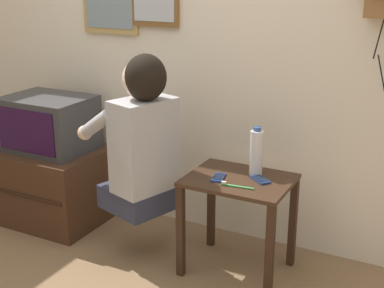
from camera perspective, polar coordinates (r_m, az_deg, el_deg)
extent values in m
cube|color=silver|center=(3.34, 1.11, 11.61)|extent=(6.80, 0.05, 2.55)
cube|color=#382316|center=(2.94, 5.04, -3.86)|extent=(0.57, 0.44, 0.02)
cube|color=black|center=(3.00, -1.22, -9.30)|extent=(0.04, 0.04, 0.54)
cube|color=black|center=(2.82, 8.28, -11.45)|extent=(0.04, 0.04, 0.54)
cube|color=black|center=(3.32, 2.06, -6.50)|extent=(0.04, 0.04, 0.54)
cube|color=black|center=(3.15, 10.70, -8.21)|extent=(0.04, 0.04, 0.54)
cube|color=#2D3347|center=(3.19, -5.77, -5.58)|extent=(0.45, 0.43, 0.14)
cube|color=#ADADB2|center=(3.02, -5.11, -0.14)|extent=(0.32, 0.40, 0.53)
sphere|color=beige|center=(2.92, -5.32, 6.90)|extent=(0.22, 0.22, 0.22)
ellipsoid|color=black|center=(2.90, -4.98, 7.09)|extent=(0.28, 0.29, 0.26)
cylinder|color=#ADADB2|center=(3.08, -10.14, 2.12)|extent=(0.30, 0.16, 0.22)
cylinder|color=#ADADB2|center=(3.25, -5.79, 3.17)|extent=(0.30, 0.16, 0.22)
sphere|color=beige|center=(3.21, -11.35, 1.19)|extent=(0.09, 0.09, 0.09)
sphere|color=beige|center=(3.37, -7.10, 2.25)|extent=(0.09, 0.09, 0.09)
cube|color=#422819|center=(3.79, -14.52, -4.19)|extent=(0.69, 0.56, 0.51)
cube|color=black|center=(3.59, -17.53, -5.28)|extent=(0.62, 0.01, 0.02)
cube|color=#38383A|center=(3.66, -15.00, 2.17)|extent=(0.56, 0.42, 0.36)
cube|color=#280F33|center=(3.51, -17.34, 1.28)|extent=(0.46, 0.01, 0.28)
cylinder|color=black|center=(2.93, 19.30, 10.60)|extent=(0.04, 0.04, 0.22)
cylinder|color=black|center=(2.95, 19.56, 7.08)|extent=(0.07, 0.06, 0.19)
cube|color=navy|center=(2.93, 2.83, -3.60)|extent=(0.08, 0.13, 0.01)
cube|color=black|center=(2.92, 2.83, -3.48)|extent=(0.07, 0.11, 0.00)
cube|color=navy|center=(2.92, 7.29, -3.79)|extent=(0.13, 0.12, 0.01)
cube|color=black|center=(2.92, 7.29, -3.67)|extent=(0.11, 0.10, 0.00)
cylinder|color=silver|center=(2.96, 6.87, -0.94)|extent=(0.07, 0.07, 0.25)
cylinder|color=#2D4C8C|center=(2.92, 6.97, 1.60)|extent=(0.04, 0.04, 0.02)
cylinder|color=#4CBF66|center=(2.82, 4.90, -4.54)|extent=(0.18, 0.03, 0.01)
cube|color=white|center=(2.83, 3.41, -4.12)|extent=(0.03, 0.01, 0.01)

